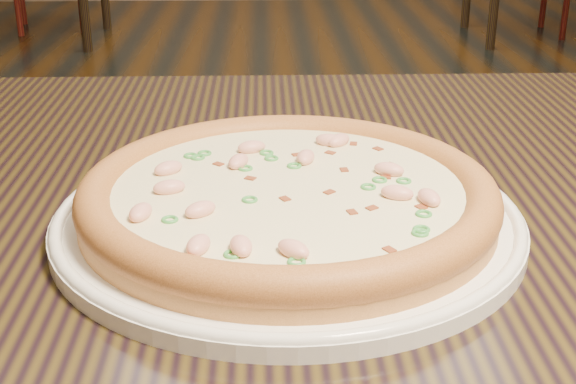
{
  "coord_description": "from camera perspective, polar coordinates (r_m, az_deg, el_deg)",
  "views": [
    {
      "loc": [
        -0.23,
        -1.44,
        1.02
      ],
      "look_at": [
        -0.21,
        -0.89,
        0.78
      ],
      "focal_mm": 50.0,
      "sensor_mm": 36.0,
      "label": 1
    }
  ],
  "objects": [
    {
      "name": "ground",
      "position": [
        1.78,
        6.04,
        -11.84
      ],
      "size": [
        9.0,
        9.0,
        0.0
      ],
      "primitive_type": "plane",
      "color": "black"
    },
    {
      "name": "hero_table",
      "position": [
        0.72,
        9.6,
        -7.8
      ],
      "size": [
        1.2,
        0.8,
        0.75
      ],
      "color": "black",
      "rests_on": "ground"
    },
    {
      "name": "plate",
      "position": [
        0.61,
        -0.0,
        -1.84
      ],
      "size": [
        0.35,
        0.35,
        0.02
      ],
      "color": "white",
      "rests_on": "hero_table"
    },
    {
      "name": "pizza",
      "position": [
        0.6,
        -0.01,
        -0.26
      ],
      "size": [
        0.32,
        0.32,
        0.03
      ],
      "color": "#CC8E49",
      "rests_on": "plate"
    }
  ]
}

